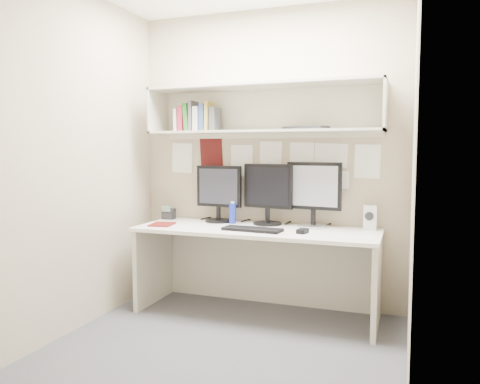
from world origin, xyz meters
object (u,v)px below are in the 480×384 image
(desk, at_px, (256,271))
(keyboard, at_px, (252,229))
(speaker, at_px, (370,218))
(maroon_notebook, at_px, (162,224))
(monitor_left, at_px, (219,192))
(desk_phone, at_px, (169,214))
(monitor_right, at_px, (314,193))
(monitor_center, at_px, (268,192))

(desk, height_order, keyboard, keyboard)
(speaker, bearing_deg, keyboard, -165.96)
(maroon_notebook, bearing_deg, monitor_left, 32.01)
(desk_phone, bearing_deg, maroon_notebook, -73.31)
(maroon_notebook, bearing_deg, keyboard, -10.62)
(maroon_notebook, bearing_deg, desk_phone, 99.90)
(monitor_right, relative_size, maroon_notebook, 2.41)
(desk_phone, bearing_deg, monitor_left, -1.91)
(monitor_left, bearing_deg, maroon_notebook, -133.43)
(monitor_center, distance_m, monitor_right, 0.40)
(desk_phone, bearing_deg, monitor_right, -2.42)
(monitor_left, xyz_separation_m, monitor_center, (0.46, -0.00, 0.01))
(monitor_right, bearing_deg, desk, -146.16)
(desk, distance_m, monitor_left, 0.80)
(keyboard, bearing_deg, monitor_left, 145.22)
(desk_phone, bearing_deg, speaker, -2.28)
(keyboard, xyz_separation_m, desk_phone, (-0.94, 0.35, 0.04))
(keyboard, xyz_separation_m, maroon_notebook, (-0.83, 0.02, -0.01))
(desk, bearing_deg, keyboard, -85.12)
(maroon_notebook, height_order, desk_phone, desk_phone)
(speaker, xyz_separation_m, desk_phone, (-1.82, -0.01, -0.05))
(monitor_center, relative_size, desk_phone, 4.03)
(keyboard, bearing_deg, desk_phone, 164.14)
(monitor_left, height_order, maroon_notebook, monitor_left)
(monitor_center, bearing_deg, maroon_notebook, -148.02)
(keyboard, distance_m, maroon_notebook, 0.83)
(desk, xyz_separation_m, monitor_left, (-0.43, 0.22, 0.64))
(monitor_center, bearing_deg, speaker, 10.38)
(keyboard, distance_m, speaker, 0.95)
(monitor_center, xyz_separation_m, maroon_notebook, (-0.85, -0.34, -0.28))
(monitor_right, bearing_deg, monitor_left, -173.03)
(speaker, distance_m, maroon_notebook, 1.74)
(monitor_center, xyz_separation_m, keyboard, (-0.02, -0.36, -0.27))
(desk, height_order, desk_phone, desk_phone)
(monitor_right, bearing_deg, keyboard, -132.50)
(desk, distance_m, monitor_center, 0.68)
(keyboard, bearing_deg, desk, 99.49)
(monitor_left, xyz_separation_m, desk_phone, (-0.51, -0.01, -0.22))
(desk, height_order, monitor_right, monitor_right)
(desk, relative_size, maroon_notebook, 8.86)
(desk, relative_size, monitor_right, 3.68)
(maroon_notebook, bearing_deg, speaker, 2.12)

